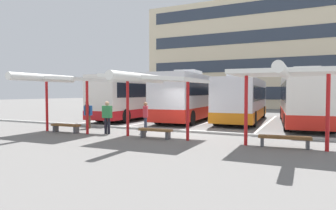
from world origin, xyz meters
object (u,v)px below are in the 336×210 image
(bench_1, at_px, (155,131))
(bench_2, at_px, (284,139))
(waiting_passenger_1, at_px, (87,112))
(bench_0, at_px, (66,126))
(coach_bus_1, at_px, (194,97))
(waiting_shelter_0, at_px, (62,80))
(waiting_shelter_2, at_px, (285,74))
(waiting_passenger_3, at_px, (88,113))
(coach_bus_3, at_px, (302,99))
(waiting_shelter_1, at_px, (153,80))
(waiting_passenger_0, at_px, (107,115))
(coach_bus_0, at_px, (144,97))
(waiting_passenger_2, at_px, (146,115))
(coach_bus_2, at_px, (243,100))

(bench_1, height_order, bench_2, same)
(bench_2, xyz_separation_m, waiting_passenger_1, (-11.07, 1.60, 0.61))
(bench_0, bearing_deg, bench_2, 1.85)
(coach_bus_1, distance_m, waiting_shelter_0, 11.25)
(waiting_shelter_2, height_order, waiting_passenger_3, waiting_shelter_2)
(coach_bus_3, distance_m, waiting_shelter_1, 11.46)
(bench_0, xyz_separation_m, waiting_shelter_1, (5.28, 0.05, 2.39))
(waiting_shelter_2, relative_size, waiting_passenger_3, 3.06)
(bench_2, relative_size, waiting_passenger_1, 1.19)
(waiting_passenger_0, bearing_deg, waiting_passenger_3, 149.51)
(bench_0, bearing_deg, coach_bus_3, 40.30)
(coach_bus_0, xyz_separation_m, bench_2, (11.80, -9.68, -1.41))
(waiting_shelter_1, bearing_deg, waiting_passenger_0, 171.25)
(waiting_shelter_0, bearing_deg, coach_bus_0, 95.18)
(bench_2, height_order, waiting_passenger_1, waiting_passenger_1)
(coach_bus_1, xyz_separation_m, bench_0, (-3.50, -10.42, -1.43))
(coach_bus_0, height_order, waiting_passenger_1, coach_bus_0)
(waiting_passenger_3, bearing_deg, bench_1, -17.60)
(waiting_passenger_0, bearing_deg, waiting_shelter_1, -8.75)
(coach_bus_3, distance_m, waiting_passenger_1, 13.98)
(coach_bus_0, height_order, bench_0, coach_bus_0)
(waiting_shelter_0, distance_m, bench_0, 2.49)
(bench_0, height_order, waiting_passenger_2, waiting_passenger_2)
(coach_bus_3, bearing_deg, waiting_passenger_2, -134.25)
(waiting_passenger_3, bearing_deg, coach_bus_0, 95.43)
(coach_bus_1, relative_size, coach_bus_3, 1.08)
(waiting_passenger_1, bearing_deg, waiting_shelter_1, -19.05)
(bench_1, distance_m, waiting_shelter_2, 6.13)
(waiting_shelter_1, bearing_deg, waiting_passenger_2, 128.35)
(coach_bus_3, height_order, bench_2, coach_bus_3)
(coach_bus_1, bearing_deg, bench_1, -80.07)
(coach_bus_2, relative_size, waiting_passenger_3, 6.57)
(coach_bus_1, xyz_separation_m, waiting_shelter_0, (-3.50, -10.64, 1.06))
(coach_bus_1, relative_size, waiting_passenger_2, 7.60)
(bench_0, bearing_deg, coach_bus_1, 71.45)
(bench_1, xyz_separation_m, waiting_passenger_3, (-5.44, 1.73, 0.56))
(coach_bus_2, height_order, waiting_passenger_3, coach_bus_2)
(waiting_shelter_0, xyz_separation_m, bench_2, (10.87, 0.58, -2.48))
(coach_bus_0, bearing_deg, waiting_passenger_0, -71.05)
(coach_bus_3, xyz_separation_m, waiting_shelter_1, (-6.14, -9.63, 1.01))
(coach_bus_0, xyz_separation_m, coach_bus_2, (8.29, 0.28, -0.15))
(coach_bus_3, relative_size, bench_2, 5.87)
(bench_1, bearing_deg, waiting_passenger_1, 162.84)
(waiting_passenger_0, bearing_deg, waiting_shelter_0, -162.66)
(bench_0, distance_m, waiting_passenger_2, 4.31)
(coach_bus_1, relative_size, bench_2, 6.33)
(waiting_shelter_0, relative_size, waiting_shelter_2, 1.02)
(coach_bus_0, relative_size, waiting_shelter_1, 2.36)
(bench_1, relative_size, waiting_shelter_2, 0.33)
(bench_0, relative_size, waiting_shelter_1, 0.32)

